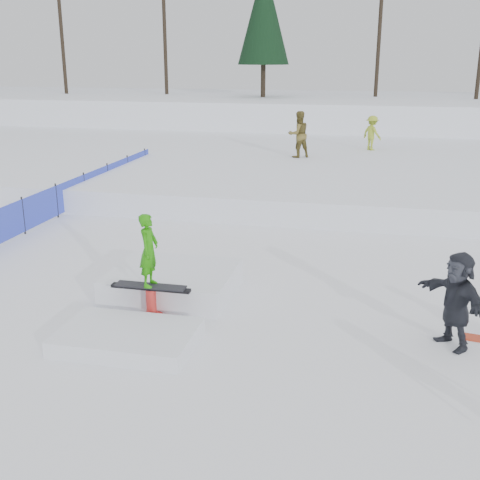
% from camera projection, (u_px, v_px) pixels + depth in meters
% --- Properties ---
extents(ground, '(120.00, 120.00, 0.00)m').
position_uv_depth(ground, '(192.00, 322.00, 11.66)').
color(ground, white).
extents(snow_berm, '(60.00, 14.00, 2.40)m').
position_uv_depth(snow_berm, '(327.00, 115.00, 39.27)').
color(snow_berm, white).
rests_on(snow_berm, ground).
extents(snow_midrise, '(50.00, 18.00, 0.80)m').
position_uv_depth(snow_midrise, '(299.00, 163.00, 26.45)').
color(snow_midrise, white).
rests_on(snow_midrise, ground).
extents(safety_fence, '(0.05, 16.00, 1.10)m').
position_uv_depth(safety_fence, '(57.00, 201.00, 19.02)').
color(safety_fence, blue).
rests_on(safety_fence, ground).
extents(treeline, '(40.24, 4.22, 10.50)m').
position_uv_depth(treeline, '(437.00, 10.00, 34.52)').
color(treeline, black).
rests_on(treeline, snow_berm).
extents(walker_olive, '(1.19, 1.13, 1.93)m').
position_uv_depth(walker_olive, '(299.00, 134.00, 25.29)').
color(walker_olive, brown).
rests_on(walker_olive, snow_midrise).
extents(walker_ygreen, '(1.13, 1.10, 1.55)m').
position_uv_depth(walker_ygreen, '(372.00, 133.00, 27.29)').
color(walker_ygreen, '#9AB129').
rests_on(walker_ygreen, snow_midrise).
extents(spectator_dark, '(1.34, 1.64, 1.75)m').
position_uv_depth(spectator_dark, '(456.00, 300.00, 10.45)').
color(spectator_dark, '#272931').
rests_on(spectator_dark, ground).
extents(jib_rail_feature, '(2.60, 4.40, 2.11)m').
position_uv_depth(jib_rail_feature, '(161.00, 293.00, 12.29)').
color(jib_rail_feature, white).
rests_on(jib_rail_feature, ground).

